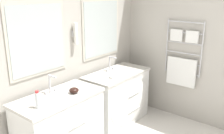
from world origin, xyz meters
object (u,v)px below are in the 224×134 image
(vanity_left, at_px, (62,128))
(vanity_right, at_px, (119,98))
(amenity_bowl, at_px, (74,90))
(toiletry_bottle, at_px, (38,100))

(vanity_left, bearing_deg, vanity_right, 0.00)
(vanity_left, bearing_deg, amenity_bowl, -16.79)
(vanity_right, height_order, toiletry_bottle, toiletry_bottle)
(toiletry_bottle, relative_size, amenity_bowl, 1.67)
(amenity_bowl, bearing_deg, toiletry_bottle, -179.75)
(vanity_right, bearing_deg, amenity_bowl, -176.91)
(vanity_left, xyz_separation_m, toiletry_bottle, (-0.34, -0.05, 0.50))
(vanity_right, distance_m, toiletry_bottle, 1.57)
(toiletry_bottle, height_order, amenity_bowl, toiletry_bottle)
(vanity_right, relative_size, toiletry_bottle, 5.51)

